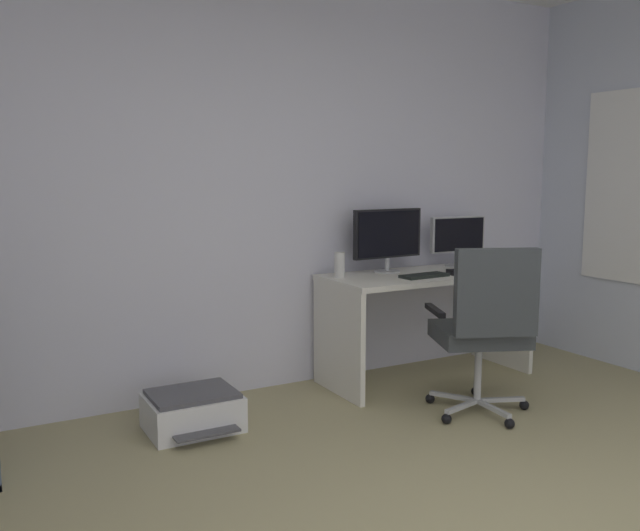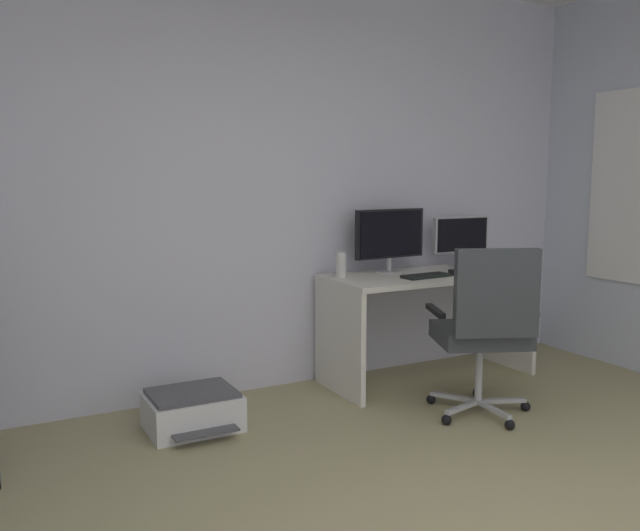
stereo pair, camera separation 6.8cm
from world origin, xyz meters
The scene contains 9 objects.
wall_back centered at (0.00, 2.75, 1.38)m, with size 5.42×0.10×2.76m, color silver.
desk centered at (1.26, 2.35, 0.55)m, with size 1.47×0.63×0.75m.
monitor_main centered at (1.03, 2.51, 1.01)m, with size 0.56×0.18×0.44m.
monitor_secondary centered at (1.66, 2.51, 0.97)m, with size 0.48×0.18×0.37m.
keyboard centered at (1.12, 2.21, 0.76)m, with size 0.34×0.13×0.02m, color black.
computer_mouse centered at (1.36, 2.20, 0.77)m, with size 0.06×0.10×0.03m, color black.
desktop_speaker centered at (0.62, 2.46, 0.84)m, with size 0.07×0.07×0.17m, color silver.
office_chair centered at (1.07, 1.56, 0.57)m, with size 0.67×0.66×1.03m.
printer centered at (-0.49, 2.20, 0.11)m, with size 0.51×0.48×0.22m.
Camera 2 is at (-1.56, -1.36, 1.44)m, focal length 37.65 mm.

